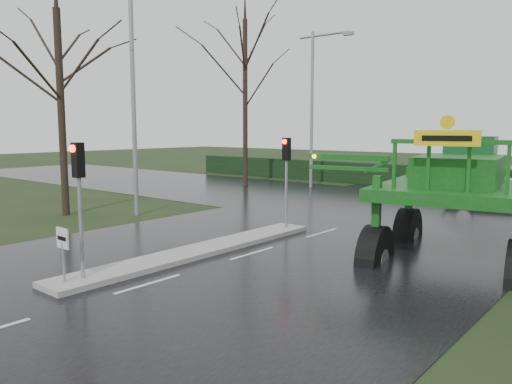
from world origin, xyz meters
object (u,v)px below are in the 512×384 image
Objects in this scene: white_sedan at (498,210)px; street_light_left_near at (137,79)px; traffic_signal_near at (79,181)px; traffic_signal_mid at (286,163)px; street_light_left_far at (316,95)px; keep_left_sign at (63,246)px; crop_sprayer at (380,176)px.

street_light_left_near is at bearing 122.33° from white_sedan.
traffic_signal_near is 1.00× the size of traffic_signal_mid.
traffic_signal_mid is at bearing -61.14° from street_light_left_far.
keep_left_sign is at bearing -47.41° from street_light_left_near.
traffic_signal_mid is at bearing 90.00° from keep_left_sign.
white_sedan is (4.87, 18.98, -2.59)m from traffic_signal_near.
street_light_left_near is (-6.89, 7.01, 3.40)m from traffic_signal_near.
crop_sprayer reaches higher than white_sedan.
white_sedan is at bearing 79.39° from crop_sprayer.
street_light_left_far reaches higher than crop_sprayer.
street_light_left_far reaches higher than traffic_signal_mid.
street_light_left_near is 1.07× the size of crop_sprayer.
crop_sprayer is at bearing 58.81° from keep_left_sign.
street_light_left_far is at bearing 90.00° from street_light_left_near.
traffic_signal_near is 8.50m from traffic_signal_mid.
traffic_signal_near is 0.72× the size of white_sedan.
street_light_left_near is 2.03× the size of white_sedan.
street_light_left_far reaches higher than white_sedan.
street_light_left_near and street_light_left_far have the same top height.
traffic_signal_near is 19.76m from white_sedan.
crop_sprayer is (4.53, 7.47, 1.43)m from keep_left_sign.
street_light_left_near is 11.95m from crop_sprayer.
traffic_signal_mid is at bearing 90.00° from traffic_signal_near.
street_light_left_far is at bearing 118.86° from traffic_signal_mid.
traffic_signal_near is at bearing -71.83° from street_light_left_far.
street_light_left_far is (-6.89, 21.50, 4.93)m from keep_left_sign.
white_sedan is at bearing 45.48° from street_light_left_near.
traffic_signal_near and traffic_signal_mid have the same top height.
crop_sprayer is (4.53, 6.98, -0.10)m from traffic_signal_near.
traffic_signal_near reaches higher than white_sedan.
keep_left_sign is 0.38× the size of traffic_signal_mid.
traffic_signal_mid is at bearing 12.21° from street_light_left_near.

